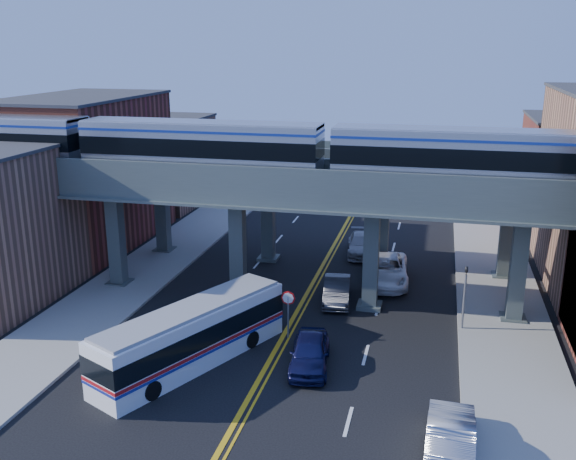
% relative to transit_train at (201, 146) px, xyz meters
% --- Properties ---
extents(ground, '(120.00, 120.00, 0.00)m').
position_rel_transit_train_xyz_m(ground, '(6.09, -8.00, -9.13)').
color(ground, black).
rests_on(ground, ground).
extents(sidewalk_west, '(5.00, 70.00, 0.16)m').
position_rel_transit_train_xyz_m(sidewalk_west, '(-5.41, 2.00, -9.05)').
color(sidewalk_west, gray).
rests_on(sidewalk_west, ground).
extents(sidewalk_east, '(5.00, 70.00, 0.16)m').
position_rel_transit_train_xyz_m(sidewalk_east, '(17.59, 2.00, -9.05)').
color(sidewalk_east, gray).
rests_on(sidewalk_east, ground).
extents(building_west_b, '(8.00, 14.00, 11.00)m').
position_rel_transit_train_xyz_m(building_west_b, '(-12.41, 8.00, -3.63)').
color(building_west_b, brown).
rests_on(building_west_b, ground).
extents(building_west_c, '(8.00, 10.00, 8.00)m').
position_rel_transit_train_xyz_m(building_west_c, '(-12.41, 21.00, -5.13)').
color(building_west_c, '#A06F53').
rests_on(building_west_c, ground).
extents(building_east_c, '(8.00, 10.00, 9.00)m').
position_rel_transit_train_xyz_m(building_east_c, '(24.59, 21.00, -4.63)').
color(building_east_c, brown).
rests_on(building_east_c, ground).
extents(elevated_viaduct_near, '(52.00, 3.60, 7.40)m').
position_rel_transit_train_xyz_m(elevated_viaduct_near, '(6.09, 0.00, -2.66)').
color(elevated_viaduct_near, '#45504F').
rests_on(elevated_viaduct_near, ground).
extents(elevated_viaduct_far, '(52.00, 3.60, 7.40)m').
position_rel_transit_train_xyz_m(elevated_viaduct_far, '(6.09, 7.00, -2.66)').
color(elevated_viaduct_far, '#45504F').
rests_on(elevated_viaduct_far, ground).
extents(transit_train, '(43.82, 2.74, 3.19)m').
position_rel_transit_train_xyz_m(transit_train, '(0.00, 0.00, 0.00)').
color(transit_train, black).
rests_on(transit_train, elevated_viaduct_near).
extents(stop_sign, '(0.76, 0.09, 2.63)m').
position_rel_transit_train_xyz_m(stop_sign, '(6.39, -5.00, -7.37)').
color(stop_sign, slate).
rests_on(stop_sign, ground).
extents(traffic_signal, '(0.15, 0.18, 4.10)m').
position_rel_transit_train_xyz_m(traffic_signal, '(15.29, -2.00, -6.83)').
color(traffic_signal, slate).
rests_on(traffic_signal, ground).
extents(transit_bus, '(6.79, 10.70, 2.76)m').
position_rel_transit_train_xyz_m(transit_bus, '(2.56, -8.74, -7.71)').
color(transit_bus, white).
rests_on(transit_bus, ground).
extents(car_lane_a, '(2.34, 4.65, 1.52)m').
position_rel_transit_train_xyz_m(car_lane_a, '(8.12, -7.85, -8.37)').
color(car_lane_a, '#0F113A').
rests_on(car_lane_a, ground).
extents(car_lane_b, '(2.02, 4.49, 1.43)m').
position_rel_transit_train_xyz_m(car_lane_b, '(8.09, 0.43, -8.41)').
color(car_lane_b, '#313033').
rests_on(car_lane_b, ground).
extents(car_lane_c, '(3.29, 6.30, 1.69)m').
position_rel_transit_train_xyz_m(car_lane_c, '(10.62, 4.39, -8.28)').
color(car_lane_c, white).
rests_on(car_lane_c, ground).
extents(car_lane_d, '(2.58, 5.15, 1.44)m').
position_rel_transit_train_xyz_m(car_lane_d, '(8.41, 9.86, -8.41)').
color(car_lane_d, '#A0A0A4').
rests_on(car_lane_d, ground).
extents(car_parked_curb, '(1.88, 5.05, 1.65)m').
position_rel_transit_train_xyz_m(car_parked_curb, '(14.59, -13.38, -8.31)').
color(car_parked_curb, '#A2A1A6').
rests_on(car_parked_curb, ground).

